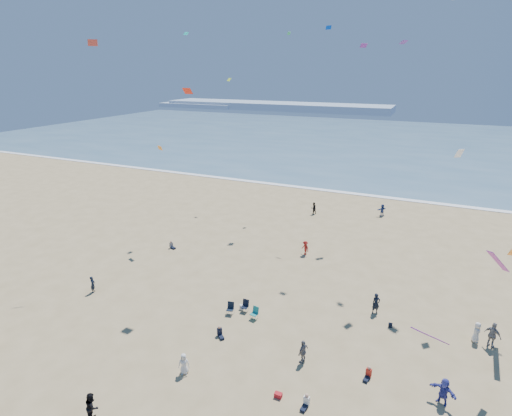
% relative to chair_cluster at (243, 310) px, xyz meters
% --- Properties ---
extents(ground, '(220.00, 220.00, 0.00)m').
position_rel_chair_cluster_xyz_m(ground, '(-0.60, -8.58, -0.50)').
color(ground, tan).
rests_on(ground, ground).
extents(ocean, '(220.00, 100.00, 0.06)m').
position_rel_chair_cluster_xyz_m(ocean, '(-0.60, 86.42, -0.47)').
color(ocean, '#476B84').
rests_on(ocean, ground).
extents(surf_line, '(220.00, 1.20, 0.08)m').
position_rel_chair_cluster_xyz_m(surf_line, '(-0.60, 36.42, -0.46)').
color(surf_line, white).
rests_on(surf_line, ground).
extents(headland_far, '(110.00, 20.00, 3.20)m').
position_rel_chair_cluster_xyz_m(headland_far, '(-60.60, 161.42, 1.10)').
color(headland_far, '#7A8EA8').
rests_on(headland_far, ground).
extents(headland_near, '(40.00, 14.00, 2.00)m').
position_rel_chair_cluster_xyz_m(headland_near, '(-100.60, 156.42, 0.50)').
color(headland_near, '#7A8EA8').
rests_on(headland_near, ground).
extents(standing_flyers, '(33.09, 46.07, 1.95)m').
position_rel_chair_cluster_xyz_m(standing_flyers, '(5.13, 2.93, 0.33)').
color(standing_flyers, black).
rests_on(standing_flyers, ground).
extents(seated_group, '(23.68, 21.74, 0.84)m').
position_rel_chair_cluster_xyz_m(seated_group, '(1.71, -3.40, -0.08)').
color(seated_group, silver).
rests_on(seated_group, ground).
extents(chair_cluster, '(2.70, 1.45, 1.00)m').
position_rel_chair_cluster_xyz_m(chair_cluster, '(0.00, 0.00, 0.00)').
color(chair_cluster, black).
rests_on(chair_cluster, ground).
extents(white_tote, '(0.35, 0.20, 0.40)m').
position_rel_chair_cluster_xyz_m(white_tote, '(-0.42, 0.68, -0.30)').
color(white_tote, white).
rests_on(white_tote, ground).
extents(black_backpack, '(0.30, 0.22, 0.38)m').
position_rel_chair_cluster_xyz_m(black_backpack, '(-0.36, 1.32, -0.31)').
color(black_backpack, black).
rests_on(black_backpack, ground).
extents(cooler, '(0.45, 0.30, 0.30)m').
position_rel_chair_cluster_xyz_m(cooler, '(5.58, -6.72, -0.35)').
color(cooler, red).
rests_on(cooler, ground).
extents(navy_bag, '(0.28, 0.18, 0.34)m').
position_rel_chair_cluster_xyz_m(navy_bag, '(10.88, 3.11, -0.33)').
color(navy_bag, black).
rests_on(navy_bag, ground).
extents(kites_aloft, '(40.36, 39.68, 26.81)m').
position_rel_chair_cluster_xyz_m(kites_aloft, '(9.09, 5.33, 14.11)').
color(kites_aloft, blue).
rests_on(kites_aloft, ground).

